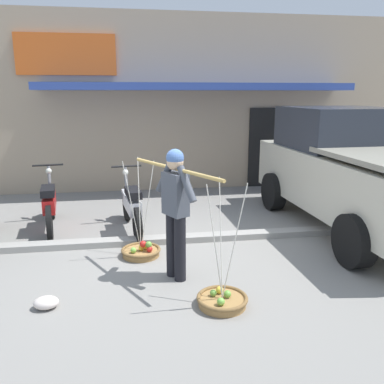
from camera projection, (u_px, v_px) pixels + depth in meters
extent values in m
plane|color=gray|center=(171.00, 259.00, 5.84)|extent=(90.00, 90.00, 0.00)
cube|color=gray|center=(166.00, 239.00, 6.50)|extent=(20.00, 0.24, 0.10)
cylinder|color=black|center=(172.00, 245.00, 5.24)|extent=(0.15, 0.15, 0.86)
cylinder|color=black|center=(180.00, 249.00, 5.10)|extent=(0.15, 0.15, 0.86)
cube|color=#474C56|center=(175.00, 194.00, 5.00)|extent=(0.34, 0.39, 0.54)
sphere|color=#E0B78E|center=(175.00, 162.00, 4.90)|extent=(0.21, 0.21, 0.21)
sphere|color=#4C70B2|center=(175.00, 158.00, 4.89)|extent=(0.22, 0.22, 0.22)
cylinder|color=#474C56|center=(164.00, 178.00, 5.14)|extent=(0.24, 0.34, 0.43)
cylinder|color=#474C56|center=(187.00, 184.00, 4.77)|extent=(0.24, 0.34, 0.43)
cylinder|color=tan|center=(175.00, 169.00, 4.92)|extent=(0.90, 1.61, 0.04)
cylinder|color=#9E7542|center=(141.00, 253.00, 5.96)|extent=(0.54, 0.54, 0.09)
torus|color=brown|center=(141.00, 250.00, 5.95)|extent=(0.59, 0.59, 0.05)
sphere|color=gold|center=(146.00, 247.00, 5.98)|extent=(0.08, 0.08, 0.08)
sphere|color=yellow|center=(141.00, 248.00, 5.93)|extent=(0.08, 0.08, 0.08)
sphere|color=red|center=(149.00, 249.00, 5.86)|extent=(0.09, 0.09, 0.09)
sphere|color=#79BB47|center=(133.00, 250.00, 5.83)|extent=(0.09, 0.09, 0.09)
sphere|color=#69A33E|center=(149.00, 245.00, 5.87)|extent=(0.10, 0.10, 0.10)
sphere|color=red|center=(143.00, 244.00, 5.89)|extent=(0.10, 0.10, 0.10)
cylinder|color=silver|center=(139.00, 204.00, 5.91)|extent=(0.01, 0.26, 1.36)
cylinder|color=silver|center=(132.00, 208.00, 5.71)|extent=(0.23, 0.14, 1.36)
cylinder|color=silver|center=(147.00, 207.00, 5.74)|extent=(0.23, 0.14, 1.36)
cylinder|color=#9E7542|center=(222.00, 302.00, 4.56)|extent=(0.54, 0.54, 0.09)
torus|color=brown|center=(222.00, 298.00, 4.55)|extent=(0.59, 0.59, 0.05)
sphere|color=yellow|center=(220.00, 290.00, 4.65)|extent=(0.09, 0.09, 0.09)
sphere|color=#67A03D|center=(213.00, 293.00, 4.59)|extent=(0.08, 0.08, 0.08)
sphere|color=#6FAC41|center=(227.00, 294.00, 4.56)|extent=(0.09, 0.09, 0.09)
sphere|color=#77B846|center=(221.00, 302.00, 4.39)|extent=(0.09, 0.09, 0.09)
cylinder|color=silver|center=(221.00, 238.00, 4.51)|extent=(0.01, 0.26, 1.36)
cylinder|color=silver|center=(215.00, 245.00, 4.31)|extent=(0.23, 0.14, 1.36)
cylinder|color=silver|center=(234.00, 243.00, 4.34)|extent=(0.23, 0.14, 1.36)
cylinder|color=black|center=(52.00, 204.00, 7.71)|extent=(0.16, 0.59, 0.58)
cylinder|color=black|center=(49.00, 223.00, 6.56)|extent=(0.16, 0.59, 0.58)
cube|color=red|center=(51.00, 190.00, 7.65)|extent=(0.18, 0.30, 0.06)
cube|color=red|center=(49.00, 202.00, 6.99)|extent=(0.33, 0.92, 0.24)
cube|color=black|center=(48.00, 191.00, 6.77)|extent=(0.30, 0.59, 0.12)
cylinder|color=slate|center=(50.00, 185.00, 7.53)|extent=(0.10, 0.30, 0.76)
cylinder|color=black|center=(48.00, 165.00, 7.36)|extent=(0.54, 0.11, 0.04)
sphere|color=silver|center=(49.00, 171.00, 7.54)|extent=(0.11, 0.11, 0.11)
cylinder|color=black|center=(127.00, 205.00, 7.60)|extent=(0.16, 0.59, 0.58)
cylinder|color=black|center=(137.00, 225.00, 6.45)|extent=(0.16, 0.59, 0.58)
cube|color=silver|center=(126.00, 192.00, 7.53)|extent=(0.18, 0.30, 0.06)
cube|color=silver|center=(132.00, 204.00, 6.88)|extent=(0.32, 0.92, 0.24)
cube|color=black|center=(133.00, 193.00, 6.65)|extent=(0.30, 0.59, 0.12)
cylinder|color=slate|center=(127.00, 186.00, 7.41)|extent=(0.10, 0.30, 0.76)
cylinder|color=black|center=(126.00, 166.00, 7.24)|extent=(0.54, 0.11, 0.04)
sphere|color=silver|center=(125.00, 172.00, 7.43)|extent=(0.11, 0.11, 0.11)
cube|color=beige|center=(358.00, 182.00, 6.96)|extent=(2.05, 4.76, 0.96)
cube|color=#282D38|center=(338.00, 128.00, 7.54)|extent=(1.81, 1.93, 0.76)
cylinder|color=black|center=(273.00, 191.00, 8.29)|extent=(0.28, 0.77, 0.76)
cylinder|color=black|center=(357.00, 187.00, 8.63)|extent=(0.28, 0.77, 0.76)
cylinder|color=black|center=(354.00, 241.00, 5.51)|extent=(0.28, 0.77, 0.76)
cube|color=silver|center=(298.00, 175.00, 9.30)|extent=(0.44, 0.03, 0.12)
cube|color=tan|center=(181.00, 102.00, 12.13)|extent=(13.00, 5.00, 4.20)
cube|color=#334CA3|center=(198.00, 87.00, 9.16)|extent=(7.15, 1.00, 0.16)
cube|color=#DB5B1E|center=(66.00, 54.00, 8.99)|extent=(2.20, 0.08, 0.90)
cube|color=black|center=(269.00, 148.00, 10.27)|extent=(1.10, 0.06, 2.00)
ellipsoid|color=silver|center=(46.00, 303.00, 4.50)|extent=(0.28, 0.22, 0.14)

